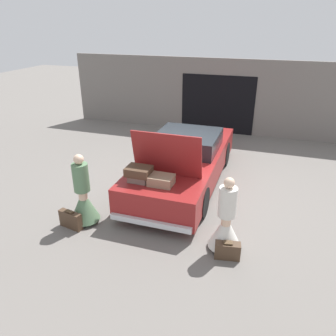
{
  "coord_description": "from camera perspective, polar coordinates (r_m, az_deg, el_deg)",
  "views": [
    {
      "loc": [
        2.13,
        -7.77,
        4.09
      ],
      "look_at": [
        0.0,
        -1.38,
        1.02
      ],
      "focal_mm": 35.0,
      "sensor_mm": 36.0,
      "label": 1
    }
  ],
  "objects": [
    {
      "name": "ground_plane",
      "position": [
        9.04,
        2.76,
        -2.43
      ],
      "size": [
        40.0,
        40.0,
        0.0
      ],
      "primitive_type": "plane",
      "color": "slate"
    },
    {
      "name": "garage_wall_back",
      "position": [
        12.93,
        8.71,
        12.19
      ],
      "size": [
        12.0,
        0.14,
        2.8
      ],
      "color": "slate",
      "rests_on": "ground_plane"
    },
    {
      "name": "car",
      "position": [
        8.78,
        2.81,
        1.13
      ],
      "size": [
        1.91,
        5.09,
        1.9
      ],
      "color": "maroon",
      "rests_on": "ground_plane"
    },
    {
      "name": "person_left",
      "position": [
        7.29,
        -14.51,
        -5.28
      ],
      "size": [
        0.64,
        0.64,
        1.6
      ],
      "rotation": [
        0.0,
        0.0,
        -1.65
      ],
      "color": "beige",
      "rests_on": "ground_plane"
    },
    {
      "name": "person_right",
      "position": [
        6.38,
        10.01,
        -9.71
      ],
      "size": [
        0.64,
        0.64,
        1.53
      ],
      "rotation": [
        0.0,
        0.0,
        1.54
      ],
      "color": "beige",
      "rests_on": "ground_plane"
    },
    {
      "name": "suitcase_beside_left_person",
      "position": [
        7.36,
        -16.6,
        -8.63
      ],
      "size": [
        0.56,
        0.25,
        0.41
      ],
      "color": "#473323",
      "rests_on": "ground_plane"
    },
    {
      "name": "suitcase_beside_right_person",
      "position": [
        6.38,
        10.32,
        -13.94
      ],
      "size": [
        0.5,
        0.27,
        0.36
      ],
      "color": "#473323",
      "rests_on": "ground_plane"
    }
  ]
}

